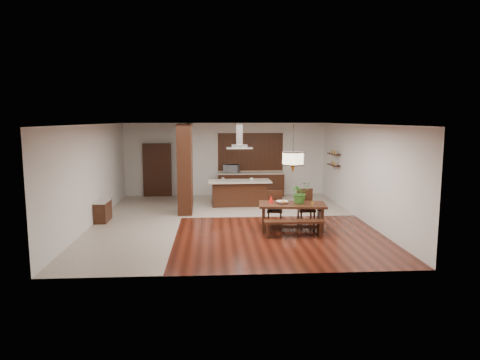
{
  "coord_description": "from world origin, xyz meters",
  "views": [
    {
      "loc": [
        -0.5,
        -12.57,
        3.05
      ],
      "look_at": [
        0.3,
        0.0,
        1.25
      ],
      "focal_mm": 32.0,
      "sensor_mm": 36.0,
      "label": 1
    }
  ],
  "objects": [
    {
      "name": "fruit_bowl",
      "position": [
        1.39,
        -1.18,
        0.79
      ],
      "size": [
        0.34,
        0.34,
        0.08
      ],
      "primitive_type": "imported",
      "rotation": [
        0.0,
        0.0,
        0.08
      ],
      "color": "beige",
      "rests_on": "dining_table"
    },
    {
      "name": "shelf_lower",
      "position": [
        3.87,
        2.6,
        1.4
      ],
      "size": [
        0.26,
        0.9,
        0.04
      ],
      "primitive_type": "cube",
      "color": "black",
      "rests_on": "room_shell"
    },
    {
      "name": "dining_chair_right",
      "position": [
        2.16,
        -0.69,
        0.53
      ],
      "size": [
        0.48,
        0.48,
        1.05
      ],
      "primitive_type": null,
      "rotation": [
        0.0,
        0.0,
        0.03
      ],
      "color": "black",
      "rests_on": "ground"
    },
    {
      "name": "pendant_lantern",
      "position": [
        1.66,
        -1.19,
        2.25
      ],
      "size": [
        0.64,
        0.64,
        1.31
      ],
      "primitive_type": null,
      "color": "beige",
      "rests_on": "room_shell"
    },
    {
      "name": "napkin_cone",
      "position": [
        1.09,
        -1.03,
        0.86
      ],
      "size": [
        0.16,
        0.16,
        0.21
      ],
      "primitive_type": "cone",
      "rotation": [
        0.0,
        0.0,
        -0.24
      ],
      "color": "red",
      "rests_on": "dining_table"
    },
    {
      "name": "dining_chair_left",
      "position": [
        1.27,
        -0.59,
        0.49
      ],
      "size": [
        0.5,
        0.5,
        0.98
      ],
      "primitive_type": null,
      "rotation": [
        0.0,
        0.0,
        -0.15
      ],
      "color": "black",
      "rests_on": "ground"
    },
    {
      "name": "microwave",
      "position": [
        0.23,
        4.18,
        1.11
      ],
      "size": [
        0.68,
        0.56,
        0.33
      ],
      "primitive_type": "imported",
      "rotation": [
        0.0,
        0.0,
        -0.32
      ],
      "color": "silver",
      "rests_on": "rear_counter"
    },
    {
      "name": "partition_pier",
      "position": [
        -1.4,
        1.2,
        1.45
      ],
      "size": [
        0.45,
        1.0,
        2.9
      ],
      "primitive_type": "cube",
      "color": "black",
      "rests_on": "ground"
    },
    {
      "name": "shelf_upper",
      "position": [
        3.87,
        2.6,
        1.8
      ],
      "size": [
        0.26,
        0.9,
        0.04
      ],
      "primitive_type": "cube",
      "color": "black",
      "rests_on": "room_shell"
    },
    {
      "name": "tile_hallway",
      "position": [
        -2.75,
        0.0,
        0.01
      ],
      "size": [
        2.5,
        9.0,
        0.01
      ],
      "primitive_type": "cube",
      "color": "#BAAC9B",
      "rests_on": "ground"
    },
    {
      "name": "kitchen_window",
      "position": [
        1.0,
        4.46,
        1.75
      ],
      "size": [
        2.6,
        0.08,
        1.5
      ],
      "primitive_type": "cube",
      "color": "#9D682F",
      "rests_on": "room_shell"
    },
    {
      "name": "gold_ornament",
      "position": [
        2.17,
        -1.38,
        0.8
      ],
      "size": [
        0.07,
        0.07,
        0.09
      ],
      "primitive_type": "cylinder",
      "rotation": [
        0.0,
        0.0,
        0.09
      ],
      "color": "gold",
      "rests_on": "dining_table"
    },
    {
      "name": "tile_kitchen",
      "position": [
        1.25,
        2.5,
        0.01
      ],
      "size": [
        5.5,
        4.0,
        0.01
      ],
      "primitive_type": "cube",
      "color": "#BAAC9B",
      "rests_on": "ground"
    },
    {
      "name": "dining_table",
      "position": [
        1.66,
        -1.19,
        0.55
      ],
      "size": [
        1.89,
        1.09,
        0.75
      ],
      "rotation": [
        0.0,
        0.0,
        -0.11
      ],
      "color": "black",
      "rests_on": "ground"
    },
    {
      "name": "partition_stub",
      "position": [
        -1.4,
        3.3,
        1.45
      ],
      "size": [
        0.18,
        2.4,
        2.9
      ],
      "primitive_type": "cube",
      "color": "silver",
      "rests_on": "ground"
    },
    {
      "name": "hallway_doorway",
      "position": [
        -2.7,
        4.4,
        1.05
      ],
      "size": [
        1.1,
        0.2,
        2.1
      ],
      "primitive_type": "cube",
      "color": "black",
      "rests_on": "ground"
    },
    {
      "name": "range_hood",
      "position": [
        0.42,
        2.32,
        2.46
      ],
      "size": [
        0.9,
        0.55,
        0.87
      ],
      "primitive_type": null,
      "color": "silver",
      "rests_on": "room_shell"
    },
    {
      "name": "room_shell",
      "position": [
        0.0,
        0.0,
        2.06
      ],
      "size": [
        9.0,
        9.04,
        2.92
      ],
      "color": "#341009",
      "rests_on": "ground"
    },
    {
      "name": "dining_bench",
      "position": [
        1.59,
        -1.84,
        0.22
      ],
      "size": [
        1.55,
        0.34,
        0.43
      ],
      "primitive_type": null,
      "rotation": [
        0.0,
        0.0,
        -0.0
      ],
      "color": "black",
      "rests_on": "ground"
    },
    {
      "name": "hallway_console",
      "position": [
        -3.81,
        0.2,
        0.32
      ],
      "size": [
        0.37,
        0.88,
        0.63
      ],
      "primitive_type": "cube",
      "color": "black",
      "rests_on": "ground"
    },
    {
      "name": "kitchen_island",
      "position": [
        0.42,
        2.32,
        0.47
      ],
      "size": [
        2.23,
        1.03,
        0.91
      ],
      "rotation": [
        0.0,
        0.0,
        0.03
      ],
      "color": "black",
      "rests_on": "ground"
    },
    {
      "name": "foliage_plant",
      "position": [
        1.88,
        -1.13,
        1.05
      ],
      "size": [
        0.68,
        0.65,
        0.6
      ],
      "primitive_type": "imported",
      "rotation": [
        0.0,
        0.0,
        0.4
      ],
      "color": "#346D24",
      "rests_on": "dining_table"
    },
    {
      "name": "soffit_band",
      "position": [
        0.0,
        0.0,
        2.88
      ],
      "size": [
        8.0,
        9.0,
        0.02
      ],
      "primitive_type": "cube",
      "color": "#401B10",
      "rests_on": "room_shell"
    },
    {
      "name": "island_cup",
      "position": [
        0.85,
        2.18,
        0.96
      ],
      "size": [
        0.17,
        0.17,
        0.1
      ],
      "primitive_type": "imported",
      "rotation": [
        0.0,
        0.0,
        0.35
      ],
      "color": "silver",
      "rests_on": "kitchen_island"
    },
    {
      "name": "rear_counter",
      "position": [
        1.0,
        4.2,
        0.48
      ],
      "size": [
        2.6,
        0.62,
        0.95
      ],
      "color": "black",
      "rests_on": "ground"
    }
  ]
}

